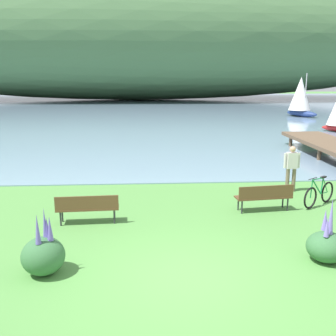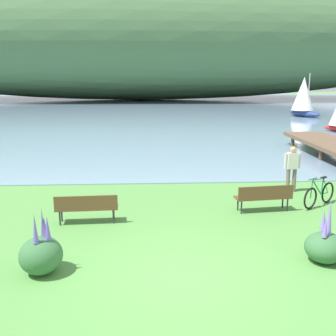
{
  "view_description": "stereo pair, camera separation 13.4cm",
  "coord_description": "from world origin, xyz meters",
  "px_view_note": "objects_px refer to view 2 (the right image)",
  "views": [
    {
      "loc": [
        -0.85,
        -7.73,
        4.21
      ],
      "look_at": [
        0.0,
        6.06,
        1.0
      ],
      "focal_mm": 42.46,
      "sensor_mm": 36.0,
      "label": 1
    },
    {
      "loc": [
        -0.71,
        -7.73,
        4.21
      ],
      "look_at": [
        0.0,
        6.06,
        1.0
      ],
      "focal_mm": 42.46,
      "sensor_mm": 36.0,
      "label": 2
    }
  ],
  "objects_px": {
    "bicycle_leaning_near_bench": "(319,194)",
    "sailboat_mid_bay": "(304,96)",
    "person_at_shoreline": "(292,166)",
    "park_bench_further_along": "(264,196)",
    "park_bench_near_camera": "(87,206)"
  },
  "relations": [
    {
      "from": "person_at_shoreline",
      "to": "sailboat_mid_bay",
      "type": "xyz_separation_m",
      "value": [
        10.96,
        27.11,
        1.15
      ]
    },
    {
      "from": "bicycle_leaning_near_bench",
      "to": "sailboat_mid_bay",
      "type": "distance_m",
      "value": 30.73
    },
    {
      "from": "bicycle_leaning_near_bench",
      "to": "person_at_shoreline",
      "type": "distance_m",
      "value": 1.81
    },
    {
      "from": "park_bench_near_camera",
      "to": "bicycle_leaning_near_bench",
      "type": "bearing_deg",
      "value": 9.35
    },
    {
      "from": "park_bench_near_camera",
      "to": "park_bench_further_along",
      "type": "height_order",
      "value": "same"
    },
    {
      "from": "park_bench_further_along",
      "to": "park_bench_near_camera",
      "type": "bearing_deg",
      "value": -172.14
    },
    {
      "from": "bicycle_leaning_near_bench",
      "to": "park_bench_further_along",
      "type": "bearing_deg",
      "value": -166.68
    },
    {
      "from": "park_bench_further_along",
      "to": "bicycle_leaning_near_bench",
      "type": "xyz_separation_m",
      "value": [
        1.99,
        0.47,
        -0.12
      ]
    },
    {
      "from": "bicycle_leaning_near_bench",
      "to": "park_bench_near_camera",
      "type": "bearing_deg",
      "value": -170.65
    },
    {
      "from": "park_bench_further_along",
      "to": "sailboat_mid_bay",
      "type": "relative_size",
      "value": 0.41
    },
    {
      "from": "bicycle_leaning_near_bench",
      "to": "sailboat_mid_bay",
      "type": "bearing_deg",
      "value": 69.76
    },
    {
      "from": "park_bench_further_along",
      "to": "person_at_shoreline",
      "type": "height_order",
      "value": "person_at_shoreline"
    },
    {
      "from": "sailboat_mid_bay",
      "to": "bicycle_leaning_near_bench",
      "type": "bearing_deg",
      "value": -110.24
    },
    {
      "from": "park_bench_near_camera",
      "to": "sailboat_mid_bay",
      "type": "xyz_separation_m",
      "value": [
        18.05,
        30.01,
        1.61
      ]
    },
    {
      "from": "sailboat_mid_bay",
      "to": "person_at_shoreline",
      "type": "bearing_deg",
      "value": -112.02
    }
  ]
}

